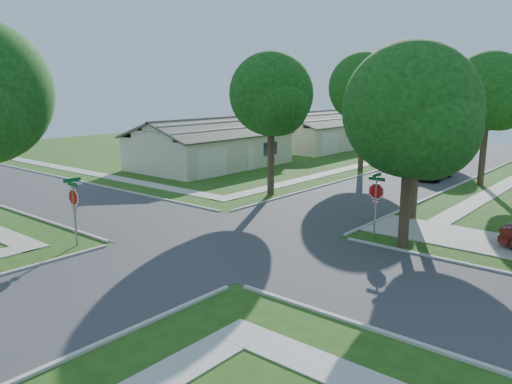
{
  "coord_description": "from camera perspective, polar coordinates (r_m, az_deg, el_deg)",
  "views": [
    {
      "loc": [
        14.58,
        -15.71,
        6.74
      ],
      "look_at": [
        -1.07,
        3.15,
        1.6
      ],
      "focal_mm": 35.0,
      "sensor_mm": 36.0,
      "label": 1
    }
  ],
  "objects": [
    {
      "name": "tree_ne_corner",
      "position": [
        21.58,
        17.42,
        8.26
      ],
      "size": [
        5.8,
        5.6,
        8.66
      ],
      "color": "#38281C",
      "rests_on": "ground"
    },
    {
      "name": "driveway",
      "position": [
        24.7,
        22.52,
        -4.86
      ],
      "size": [
        8.8,
        3.6,
        0.05
      ],
      "primitive_type": "cube",
      "color": "#9E9B91",
      "rests_on": "ground"
    },
    {
      "name": "stop_sign_ne",
      "position": [
        23.16,
        13.56,
        -0.22
      ],
      "size": [
        1.05,
        0.8,
        2.98
      ],
      "color": "gray",
      "rests_on": "ground"
    },
    {
      "name": "house_nw_far",
      "position": [
        56.9,
        7.04,
        6.5
      ],
      "size": [
        8.42,
        13.6,
        4.23
      ],
      "color": "beige",
      "rests_on": "ground"
    },
    {
      "name": "car_curb_west",
      "position": [
        51.33,
        20.41,
        4.3
      ],
      "size": [
        2.44,
        4.73,
        1.31
      ],
      "primitive_type": "imported",
      "rotation": [
        0.0,
        0.0,
        3.0
      ],
      "color": "black",
      "rests_on": "ground"
    },
    {
      "name": "tree_w_near",
      "position": [
        31.32,
        1.84,
        10.7
      ],
      "size": [
        5.38,
        5.2,
        8.97
      ],
      "color": "#38281C",
      "rests_on": "ground"
    },
    {
      "name": "ground",
      "position": [
        22.47,
        -3.05,
        -5.63
      ],
      "size": [
        100.0,
        100.0,
        0.0
      ],
      "primitive_type": "plane",
      "color": "#214813",
      "rests_on": "ground"
    },
    {
      "name": "house_nw_near",
      "position": [
        43.64,
        -5.18,
        4.93
      ],
      "size": [
        8.42,
        13.6,
        4.23
      ],
      "color": "beige",
      "rests_on": "ground"
    },
    {
      "name": "sidewalk_nw",
      "position": [
        47.04,
        13.19,
        3.32
      ],
      "size": [
        1.2,
        40.0,
        0.04
      ],
      "primitive_type": "cube",
      "color": "#9E9B91",
      "rests_on": "ground"
    },
    {
      "name": "road_ns",
      "position": [
        22.47,
        -3.05,
        -5.62
      ],
      "size": [
        7.0,
        100.0,
        0.02
      ],
      "primitive_type": "cube",
      "color": "#333335",
      "rests_on": "ground"
    },
    {
      "name": "tree_w_mid",
      "position": [
        41.44,
        12.29,
        11.24
      ],
      "size": [
        5.8,
        5.6,
        9.56
      ],
      "color": "#38281C",
      "rests_on": "ground"
    },
    {
      "name": "tree_e_near",
      "position": [
        26.62,
        18.21,
        8.9
      ],
      "size": [
        4.97,
        4.8,
        8.28
      ],
      "color": "#38281C",
      "rests_on": "ground"
    },
    {
      "name": "stop_sign_sw",
      "position": [
        22.69,
        -20.12,
        -0.87
      ],
      "size": [
        1.05,
        0.8,
        2.98
      ],
      "color": "gray",
      "rests_on": "ground"
    },
    {
      "name": "car_curb_east",
      "position": [
        39.85,
        19.62,
        2.6
      ],
      "size": [
        2.1,
        4.82,
        1.62
      ],
      "primitive_type": "imported",
      "rotation": [
        0.0,
        0.0,
        0.04
      ],
      "color": "black",
      "rests_on": "ground"
    },
    {
      "name": "tree_w_far",
      "position": [
        53.32,
        18.82,
        9.91
      ],
      "size": [
        4.76,
        4.6,
        8.04
      ],
      "color": "#38281C",
      "rests_on": "ground"
    },
    {
      "name": "tree_e_mid",
      "position": [
        38.01,
        25.11,
        10.02
      ],
      "size": [
        5.59,
        5.4,
        9.21
      ],
      "color": "#38281C",
      "rests_on": "ground"
    }
  ]
}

